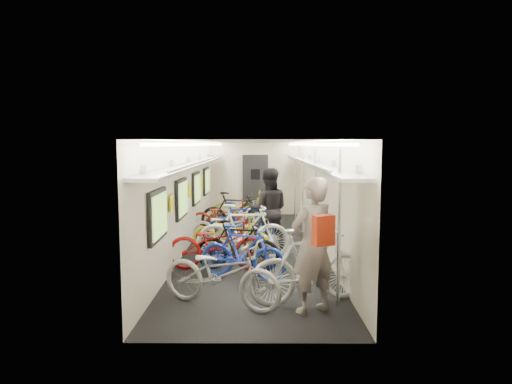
{
  "coord_description": "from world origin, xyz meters",
  "views": [
    {
      "loc": [
        0.11,
        -10.17,
        2.35
      ],
      "look_at": [
        0.04,
        1.21,
        1.15
      ],
      "focal_mm": 32.0,
      "sensor_mm": 36.0,
      "label": 1
    }
  ],
  "objects_px": {
    "bicycle_0": "(221,273)",
    "passenger_mid": "(268,210)",
    "bicycle_1": "(243,252)",
    "passenger_near": "(313,245)",
    "backpack": "(323,230)"
  },
  "relations": [
    {
      "from": "bicycle_0",
      "to": "passenger_mid",
      "type": "bearing_deg",
      "value": 11.86
    },
    {
      "from": "bicycle_1",
      "to": "passenger_mid",
      "type": "height_order",
      "value": "passenger_mid"
    },
    {
      "from": "bicycle_0",
      "to": "bicycle_1",
      "type": "height_order",
      "value": "bicycle_0"
    },
    {
      "from": "bicycle_1",
      "to": "passenger_near",
      "type": "bearing_deg",
      "value": -127.31
    },
    {
      "from": "backpack",
      "to": "passenger_near",
      "type": "bearing_deg",
      "value": 72.31
    },
    {
      "from": "bicycle_0",
      "to": "backpack",
      "type": "distance_m",
      "value": 1.76
    },
    {
      "from": "passenger_near",
      "to": "bicycle_1",
      "type": "bearing_deg",
      "value": -87.72
    },
    {
      "from": "backpack",
      "to": "bicycle_1",
      "type": "bearing_deg",
      "value": 93.69
    },
    {
      "from": "bicycle_0",
      "to": "bicycle_1",
      "type": "distance_m",
      "value": 1.37
    },
    {
      "from": "bicycle_0",
      "to": "passenger_near",
      "type": "distance_m",
      "value": 1.38
    },
    {
      "from": "bicycle_0",
      "to": "passenger_near",
      "type": "relative_size",
      "value": 0.99
    },
    {
      "from": "passenger_mid",
      "to": "backpack",
      "type": "height_order",
      "value": "passenger_mid"
    },
    {
      "from": "passenger_near",
      "to": "backpack",
      "type": "relative_size",
      "value": 5.02
    },
    {
      "from": "passenger_near",
      "to": "backpack",
      "type": "distance_m",
      "value": 0.7
    },
    {
      "from": "bicycle_0",
      "to": "passenger_mid",
      "type": "distance_m",
      "value": 3.58
    }
  ]
}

